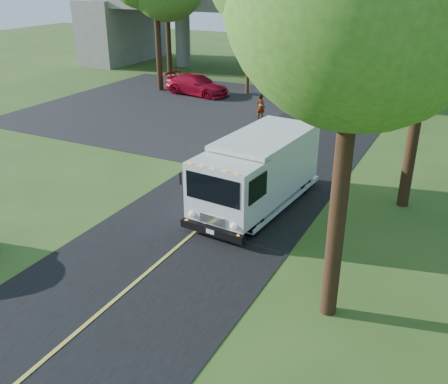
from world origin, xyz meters
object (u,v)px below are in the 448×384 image
Objects in this scene: utility_pole at (248,30)px; pedestrian at (261,107)px; traffic_signal at (277,48)px; step_van at (258,170)px; red_sedan at (197,85)px.

utility_pole reaches higher than pedestrian.
traffic_signal is 0.58× the size of utility_pole.
traffic_signal is at bearing -66.38° from pedestrian.
step_van is at bearing -64.20° from utility_pole.
step_van is (8.60, -17.78, -3.06)m from utility_pole.
traffic_signal is 3.36× the size of pedestrian.
utility_pole reaches higher than red_sedan.
pedestrian is (6.88, -4.00, 0.03)m from red_sedan.
traffic_signal reaches higher than red_sedan.
pedestrian is at bearing -113.06° from red_sedan.
red_sedan is at bearing -21.84° from pedestrian.
utility_pole is 1.31× the size of step_van.
red_sedan is (-11.78, 15.73, -0.79)m from step_van.
traffic_signal is 8.70m from pedestrian.
step_van is 12.73m from pedestrian.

